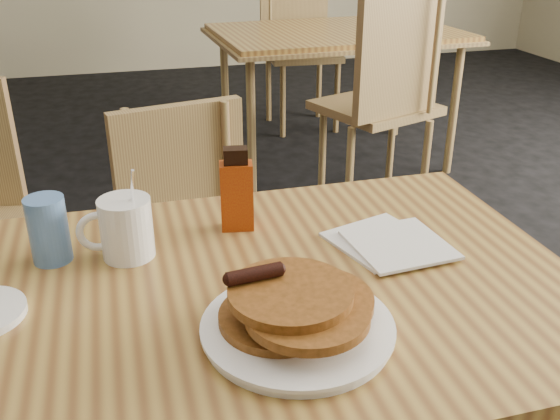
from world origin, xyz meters
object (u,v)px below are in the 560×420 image
Objects in this scene: chair_main_far at (188,231)px; pancake_plate at (297,316)px; chair_neighbor_near at (386,88)px; neighbor_table at (336,37)px; chair_neighbor_far at (298,34)px; blue_tumbler at (48,230)px; main_table at (249,308)px; coffee_mug at (124,227)px; syrup_bottle at (237,192)px.

pancake_plate is at bearing -98.34° from chair_main_far.
chair_neighbor_near is (1.01, 0.93, 0.11)m from chair_main_far.
chair_main_far is at bearing -122.13° from neighbor_table.
chair_neighbor_far is 3.27m from blue_tumbler.
blue_tumbler is at bearing 150.69° from main_table.
main_table is 1.14× the size of chair_neighbor_near.
chair_neighbor_far reaches higher than chair_main_far.
syrup_bottle is at bearing 27.64° from coffee_mug.
coffee_mug is at bearing -155.45° from syrup_bottle.
chair_neighbor_far reaches higher than neighbor_table.
chair_main_far is at bearing 91.66° from main_table.
neighbor_table is at bearing 66.73° from main_table.
main_table and neighbor_table have the same top height.
main_table is 0.25m from syrup_bottle.
neighbor_table is at bearing 68.75° from pancake_plate.
main_table is at bearing -103.65° from chair_neighbor_far.
coffee_mug is 1.05× the size of syrup_bottle.
chair_neighbor_near reaches higher than main_table.
coffee_mug is 1.45× the size of blue_tumbler.
syrup_bottle is at bearing -104.42° from chair_neighbor_far.
pancake_plate is at bearing -78.17° from syrup_bottle.
main_table is at bearing -141.26° from chair_neighbor_near.
chair_neighbor_far is 3.24m from coffee_mug.
chair_neighbor_far is 1.51m from chair_neighbor_near.
chair_neighbor_near is 2.03m from pancake_plate.
neighbor_table is 2.53m from coffee_mug.
blue_tumbler is (-1.31, -1.46, 0.20)m from chair_neighbor_near.
chair_neighbor_near is at bearing -87.20° from chair_neighbor_far.
main_table is 7.03× the size of syrup_bottle.
chair_neighbor_near reaches higher than blue_tumbler.
chair_main_far is at bearing 94.11° from pancake_plate.
chair_neighbor_far is 8.26× the size of blue_tumbler.
chair_neighbor_far is at bearing 68.06° from chair_neighbor_near.
blue_tumbler is (-1.34, -2.20, 0.10)m from neighbor_table.
coffee_mug is at bearing 139.97° from main_table.
syrup_bottle reaches higher than main_table.
main_table is 3.32m from chair_neighbor_far.
main_table is at bearing -100.78° from chair_main_far.
chair_neighbor_far is 5.72× the size of coffee_mug.
pancake_plate is at bearing -74.25° from main_table.
pancake_plate is at bearing -42.09° from blue_tumbler.
pancake_plate is 2.37× the size of blue_tumbler.
syrup_bottle reaches higher than pancake_plate.
main_table is 1.39× the size of chair_main_far.
coffee_mug is at bearing -8.79° from blue_tumbler.
pancake_plate is (-0.95, -1.79, 0.17)m from chair_neighbor_near.
coffee_mug is 0.22m from syrup_bottle.
main_table is 0.87× the size of neighbor_table.
coffee_mug reaches higher than main_table.
chair_main_far is 6.96× the size of blue_tumbler.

